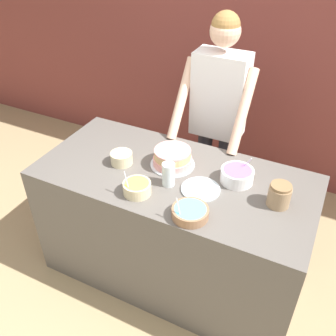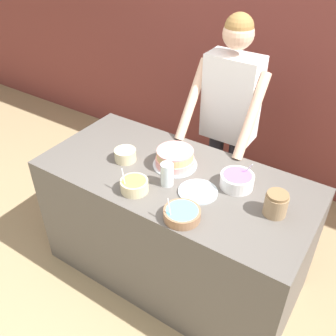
# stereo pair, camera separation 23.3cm
# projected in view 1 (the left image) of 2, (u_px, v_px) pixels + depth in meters

# --- Properties ---
(ground_plane) EXTENTS (14.00, 14.00, 0.00)m
(ground_plane) POSITION_uv_depth(u_px,v_px,m) (147.00, 312.00, 2.63)
(ground_plane) COLOR tan
(wall_back) EXTENTS (10.00, 0.05, 2.60)m
(wall_back) POSITION_uv_depth(u_px,v_px,m) (251.00, 46.00, 3.31)
(wall_back) COLOR brown
(wall_back) RESTS_ON ground_plane
(counter) EXTENTS (1.80, 0.85, 0.92)m
(counter) POSITION_uv_depth(u_px,v_px,m) (173.00, 226.00, 2.67)
(counter) COLOR #5B5651
(counter) RESTS_ON ground_plane
(person_baker) EXTENTS (0.54, 0.49, 1.77)m
(person_baker) POSITION_uv_depth(u_px,v_px,m) (218.00, 107.00, 2.83)
(person_baker) COLOR #2D2D38
(person_baker) RESTS_ON ground_plane
(cake) EXTENTS (0.29, 0.29, 0.12)m
(cake) POSITION_uv_depth(u_px,v_px,m) (173.00, 158.00, 2.45)
(cake) COLOR silver
(cake) RESTS_ON counter
(frosting_bowl_white) EXTENTS (0.15, 0.15, 0.15)m
(frosting_bowl_white) POSITION_uv_depth(u_px,v_px,m) (122.00, 158.00, 2.47)
(frosting_bowl_white) COLOR beige
(frosting_bowl_white) RESTS_ON counter
(frosting_bowl_yellow) EXTENTS (0.17, 0.17, 0.16)m
(frosting_bowl_yellow) POSITION_uv_depth(u_px,v_px,m) (137.00, 188.00, 2.22)
(frosting_bowl_yellow) COLOR beige
(frosting_bowl_yellow) RESTS_ON counter
(frosting_bowl_blue) EXTENTS (0.21, 0.21, 0.15)m
(frosting_bowl_blue) POSITION_uv_depth(u_px,v_px,m) (190.00, 212.00, 2.06)
(frosting_bowl_blue) COLOR #936B4C
(frosting_bowl_blue) RESTS_ON counter
(frosting_bowl_purple) EXTENTS (0.21, 0.21, 0.16)m
(frosting_bowl_purple) POSITION_uv_depth(u_px,v_px,m) (237.00, 175.00, 2.31)
(frosting_bowl_purple) COLOR white
(frosting_bowl_purple) RESTS_ON counter
(drinking_glass) EXTENTS (0.08, 0.08, 0.15)m
(drinking_glass) POSITION_uv_depth(u_px,v_px,m) (168.00, 174.00, 2.27)
(drinking_glass) COLOR silver
(drinking_glass) RESTS_ON counter
(ceramic_plate) EXTENTS (0.24, 0.24, 0.01)m
(ceramic_plate) POSITION_uv_depth(u_px,v_px,m) (201.00, 189.00, 2.27)
(ceramic_plate) COLOR silver
(ceramic_plate) RESTS_ON counter
(stoneware_jar) EXTENTS (0.13, 0.13, 0.14)m
(stoneware_jar) POSITION_uv_depth(u_px,v_px,m) (279.00, 195.00, 2.12)
(stoneware_jar) COLOR #9E7F5B
(stoneware_jar) RESTS_ON counter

